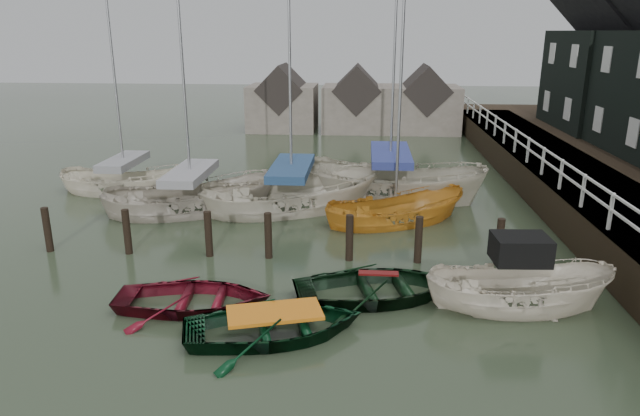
# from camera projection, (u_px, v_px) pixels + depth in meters

# --- Properties ---
(ground) EXTENTS (120.00, 120.00, 0.00)m
(ground) POSITION_uv_depth(u_px,v_px,m) (297.00, 305.00, 14.09)
(ground) COLOR #273320
(ground) RESTS_ON ground
(pier) EXTENTS (3.04, 32.00, 2.70)m
(pier) POSITION_uv_depth(u_px,v_px,m) (562.00, 182.00, 22.69)
(pier) COLOR black
(pier) RESTS_ON ground
(mooring_pilings) EXTENTS (13.72, 0.22, 1.80)m
(mooring_pilings) POSITION_uv_depth(u_px,v_px,m) (271.00, 242.00, 16.88)
(mooring_pilings) COLOR black
(mooring_pilings) RESTS_ON ground
(far_sheds) EXTENTS (14.00, 4.08, 4.39)m
(far_sheds) POSITION_uv_depth(u_px,v_px,m) (354.00, 103.00, 38.22)
(far_sheds) COLOR #665B51
(far_sheds) RESTS_ON ground
(rowboat_red) EXTENTS (3.96, 2.96, 0.78)m
(rowboat_red) POSITION_uv_depth(u_px,v_px,m) (194.00, 308.00, 13.96)
(rowboat_red) COLOR #5B0D19
(rowboat_red) RESTS_ON ground
(rowboat_green) EXTENTS (4.62, 3.85, 0.82)m
(rowboat_green) POSITION_uv_depth(u_px,v_px,m) (275.00, 336.00, 12.67)
(rowboat_green) COLOR black
(rowboat_green) RESTS_ON ground
(rowboat_dkgreen) EXTENTS (4.83, 3.95, 0.88)m
(rowboat_dkgreen) POSITION_uv_depth(u_px,v_px,m) (378.00, 298.00, 14.48)
(rowboat_dkgreen) COLOR black
(rowboat_dkgreen) RESTS_ON ground
(motorboat) EXTENTS (4.58, 1.95, 2.68)m
(motorboat) POSITION_uv_depth(u_px,v_px,m) (517.00, 305.00, 13.89)
(motorboat) COLOR beige
(motorboat) RESTS_ON ground
(sailboat_a) EXTENTS (6.86, 4.58, 11.40)m
(sailboat_a) POSITION_uv_depth(u_px,v_px,m) (193.00, 210.00, 21.36)
(sailboat_a) COLOR #BAAF9E
(sailboat_a) RESTS_ON ground
(sailboat_b) EXTENTS (7.46, 5.15, 12.28)m
(sailboat_b) POSITION_uv_depth(u_px,v_px,m) (292.00, 208.00, 21.62)
(sailboat_b) COLOR beige
(sailboat_b) RESTS_ON ground
(sailboat_c) EXTENTS (5.67, 3.95, 10.63)m
(sailboat_c) POSITION_uv_depth(u_px,v_px,m) (395.00, 221.00, 20.21)
(sailboat_c) COLOR orange
(sailboat_c) RESTS_ON ground
(sailboat_d) EXTENTS (8.19, 5.04, 13.71)m
(sailboat_d) POSITION_uv_depth(u_px,v_px,m) (389.00, 195.00, 23.26)
(sailboat_d) COLOR beige
(sailboat_d) RESTS_ON ground
(sailboat_e) EXTENTS (5.69, 2.27, 9.35)m
(sailboat_e) POSITION_uv_depth(u_px,v_px,m) (126.00, 191.00, 23.93)
(sailboat_e) COLOR silver
(sailboat_e) RESTS_ON ground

